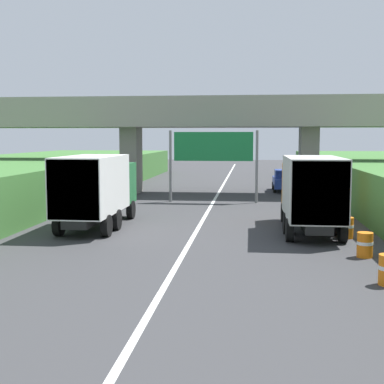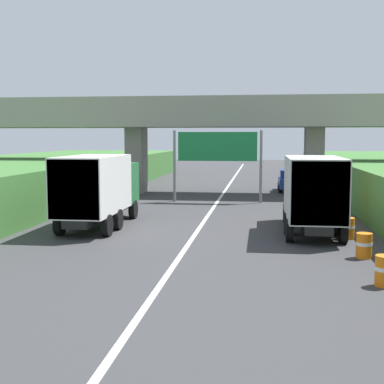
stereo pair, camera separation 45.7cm
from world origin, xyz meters
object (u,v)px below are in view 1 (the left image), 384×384
at_px(truck_green, 97,187).
at_px(car_blue, 285,180).
at_px(truck_orange, 310,190).
at_px(overhead_highway_sign, 213,150).
at_px(construction_barrel_5, 347,228).
at_px(construction_barrel_4, 365,245).

height_order(truck_green, car_blue, truck_green).
bearing_deg(truck_orange, overhead_highway_sign, 116.08).
relative_size(overhead_highway_sign, construction_barrel_5, 6.53).
xyz_separation_m(car_blue, construction_barrel_5, (1.38, -19.49, -0.40)).
bearing_deg(construction_barrel_5, truck_orange, 138.08).
relative_size(overhead_highway_sign, construction_barrel_4, 6.53).
distance_m(car_blue, construction_barrel_4, 23.11).
relative_size(car_blue, construction_barrel_5, 4.56).
bearing_deg(car_blue, construction_barrel_5, -85.94).
bearing_deg(overhead_highway_sign, truck_green, -114.92).
bearing_deg(overhead_highway_sign, construction_barrel_5, -60.90).
xyz_separation_m(truck_orange, car_blue, (0.03, 18.22, -1.08)).
height_order(car_blue, construction_barrel_5, car_blue).
xyz_separation_m(overhead_highway_sign, truck_green, (-4.79, -10.32, -1.50)).
distance_m(overhead_highway_sign, truck_orange, 11.78).
bearing_deg(truck_orange, car_blue, 89.91).
xyz_separation_m(construction_barrel_4, construction_barrel_5, (-0.00, 3.58, 0.00)).
xyz_separation_m(car_blue, construction_barrel_4, (1.38, -23.07, -0.40)).
bearing_deg(construction_barrel_4, truck_orange, 106.24).
bearing_deg(overhead_highway_sign, construction_barrel_4, -66.89).
height_order(overhead_highway_sign, construction_barrel_4, overhead_highway_sign).
height_order(truck_orange, construction_barrel_5, truck_orange).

